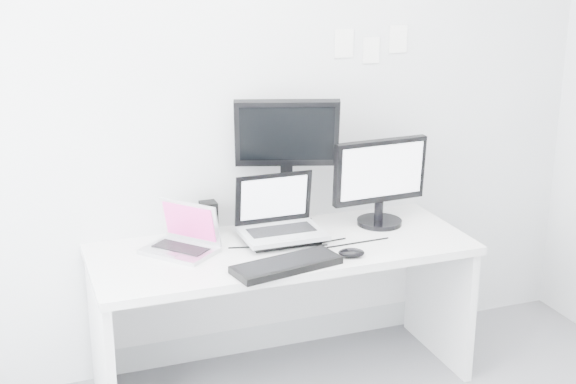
# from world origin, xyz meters

# --- Properties ---
(back_wall) EXTENTS (3.60, 0.00, 3.60)m
(back_wall) POSITION_xyz_m (0.00, 1.60, 1.35)
(back_wall) COLOR silver
(back_wall) RESTS_ON ground
(desk) EXTENTS (1.80, 0.70, 0.73)m
(desk) POSITION_xyz_m (0.00, 1.25, 0.36)
(desk) COLOR silver
(desk) RESTS_ON ground
(macbook) EXTENTS (0.39, 0.40, 0.24)m
(macbook) POSITION_xyz_m (-0.48, 1.33, 0.85)
(macbook) COLOR #ABAAAF
(macbook) RESTS_ON desk
(speaker) EXTENTS (0.10, 0.10, 0.16)m
(speaker) POSITION_xyz_m (-0.28, 1.55, 0.81)
(speaker) COLOR black
(speaker) RESTS_ON desk
(dell_laptop) EXTENTS (0.39, 0.30, 0.32)m
(dell_laptop) POSITION_xyz_m (0.02, 1.30, 0.89)
(dell_laptop) COLOR silver
(dell_laptop) RESTS_ON desk
(rear_monitor) EXTENTS (0.53, 0.33, 0.68)m
(rear_monitor) POSITION_xyz_m (0.10, 1.47, 1.07)
(rear_monitor) COLOR black
(rear_monitor) RESTS_ON desk
(samsung_monitor) EXTENTS (0.51, 0.26, 0.46)m
(samsung_monitor) POSITION_xyz_m (0.56, 1.36, 0.96)
(samsung_monitor) COLOR black
(samsung_monitor) RESTS_ON desk
(keyboard) EXTENTS (0.51, 0.27, 0.03)m
(keyboard) POSITION_xyz_m (-0.08, 0.98, 0.75)
(keyboard) COLOR black
(keyboard) RESTS_ON desk
(mouse) EXTENTS (0.14, 0.11, 0.04)m
(mouse) POSITION_xyz_m (0.25, 1.01, 0.75)
(mouse) COLOR black
(mouse) RESTS_ON desk
(wall_note_0) EXTENTS (0.10, 0.00, 0.14)m
(wall_note_0) POSITION_xyz_m (0.45, 1.59, 1.62)
(wall_note_0) COLOR white
(wall_note_0) RESTS_ON back_wall
(wall_note_1) EXTENTS (0.09, 0.00, 0.13)m
(wall_note_1) POSITION_xyz_m (0.60, 1.59, 1.58)
(wall_note_1) COLOR white
(wall_note_1) RESTS_ON back_wall
(wall_note_2) EXTENTS (0.10, 0.00, 0.14)m
(wall_note_2) POSITION_xyz_m (0.75, 1.59, 1.63)
(wall_note_2) COLOR white
(wall_note_2) RESTS_ON back_wall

